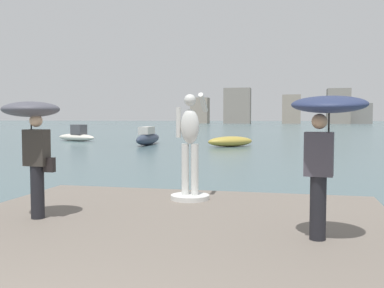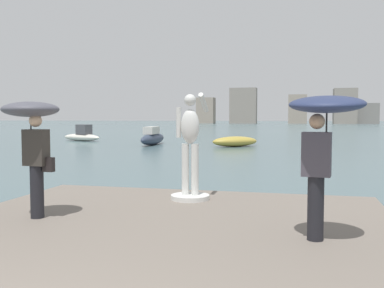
# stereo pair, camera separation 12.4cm
# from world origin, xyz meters

# --- Properties ---
(ground_plane) EXTENTS (400.00, 400.00, 0.00)m
(ground_plane) POSITION_xyz_m (0.00, 40.00, 0.00)
(ground_plane) COLOR #4C666B
(statue_white_figure) EXTENTS (0.79, 0.96, 2.18)m
(statue_white_figure) POSITION_xyz_m (-0.09, 6.83, 1.32)
(statue_white_figure) COLOR silver
(statue_white_figure) RESTS_ON pier
(onlooker_left) EXTENTS (0.97, 0.97, 1.94)m
(onlooker_left) POSITION_xyz_m (-2.26, 4.65, 1.92)
(onlooker_left) COLOR black
(onlooker_left) RESTS_ON pier
(onlooker_right) EXTENTS (1.14, 1.15, 2.01)m
(onlooker_right) POSITION_xyz_m (2.37, 4.34, 1.96)
(onlooker_right) COLOR black
(onlooker_right) RESTS_ON pier
(boat_near) EXTENTS (4.44, 2.62, 1.44)m
(boat_near) POSITION_xyz_m (-16.27, 33.22, 0.47)
(boat_near) COLOR silver
(boat_near) RESTS_ON ground
(boat_mid) EXTENTS (3.62, 3.31, 0.72)m
(boat_mid) POSITION_xyz_m (-2.26, 29.02, 0.36)
(boat_mid) COLOR #B2993D
(boat_mid) RESTS_ON ground
(boat_far) EXTENTS (1.30, 5.64, 1.36)m
(boat_far) POSITION_xyz_m (-8.61, 29.73, 0.53)
(boat_far) COLOR #2D384C
(boat_far) RESTS_ON ground
(distant_skyline) EXTENTS (56.50, 10.00, 11.42)m
(distant_skyline) POSITION_xyz_m (0.75, 141.25, 4.78)
(distant_skyline) COLOR gray
(distant_skyline) RESTS_ON ground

